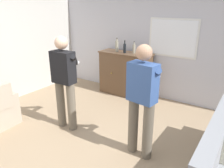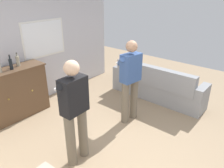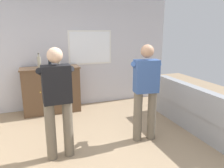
{
  "view_description": "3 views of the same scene",
  "coord_description": "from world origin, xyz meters",
  "px_view_note": "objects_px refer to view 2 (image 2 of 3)",
  "views": [
    {
      "loc": [
        2.1,
        -2.18,
        2.15
      ],
      "look_at": [
        0.21,
        0.63,
        0.92
      ],
      "focal_mm": 35.0,
      "sensor_mm": 36.0,
      "label": 1
    },
    {
      "loc": [
        -2.35,
        -1.87,
        2.57
      ],
      "look_at": [
        0.35,
        0.39,
        1.0
      ],
      "focal_mm": 35.0,
      "sensor_mm": 36.0,
      "label": 2
    },
    {
      "loc": [
        -0.87,
        -2.77,
        1.93
      ],
      "look_at": [
        0.32,
        0.51,
        1.04
      ],
      "focal_mm": 35.0,
      "sensor_mm": 36.0,
      "label": 3
    }
  ],
  "objects_px": {
    "couch": "(156,87)",
    "bottle_liquor_amber": "(11,64)",
    "person_standing_left": "(74,109)",
    "bottle_spirits_clear": "(18,61)",
    "person_standing_right": "(130,78)",
    "sideboard_cabinet": "(15,93)"
  },
  "relations": [
    {
      "from": "bottle_spirits_clear",
      "to": "person_standing_left",
      "type": "distance_m",
      "value": 2.05
    },
    {
      "from": "bottle_liquor_amber",
      "to": "person_standing_right",
      "type": "relative_size",
      "value": 0.18
    },
    {
      "from": "bottle_spirits_clear",
      "to": "person_standing_right",
      "type": "relative_size",
      "value": 0.17
    },
    {
      "from": "bottle_spirits_clear",
      "to": "person_standing_right",
      "type": "bearing_deg",
      "value": -58.36
    },
    {
      "from": "couch",
      "to": "person_standing_left",
      "type": "distance_m",
      "value": 2.71
    },
    {
      "from": "sideboard_cabinet",
      "to": "person_standing_right",
      "type": "relative_size",
      "value": 0.78
    },
    {
      "from": "sideboard_cabinet",
      "to": "bottle_spirits_clear",
      "type": "height_order",
      "value": "bottle_spirits_clear"
    },
    {
      "from": "person_standing_right",
      "to": "person_standing_left",
      "type": "bearing_deg",
      "value": -177.97
    },
    {
      "from": "couch",
      "to": "sideboard_cabinet",
      "type": "bearing_deg",
      "value": 143.96
    },
    {
      "from": "couch",
      "to": "bottle_liquor_amber",
      "type": "height_order",
      "value": "bottle_liquor_amber"
    },
    {
      "from": "couch",
      "to": "person_standing_right",
      "type": "bearing_deg",
      "value": -178.05
    },
    {
      "from": "bottle_spirits_clear",
      "to": "person_standing_left",
      "type": "xyz_separation_m",
      "value": [
        -0.26,
        -2.02,
        -0.25
      ]
    },
    {
      "from": "couch",
      "to": "bottle_liquor_amber",
      "type": "bearing_deg",
      "value": 144.64
    },
    {
      "from": "sideboard_cabinet",
      "to": "person_standing_right",
      "type": "xyz_separation_m",
      "value": [
        1.41,
        -1.91,
        0.4
      ]
    },
    {
      "from": "sideboard_cabinet",
      "to": "bottle_liquor_amber",
      "type": "distance_m",
      "value": 0.65
    },
    {
      "from": "person_standing_left",
      "to": "person_standing_right",
      "type": "relative_size",
      "value": 1.0
    },
    {
      "from": "sideboard_cabinet",
      "to": "bottle_spirits_clear",
      "type": "relative_size",
      "value": 4.67
    },
    {
      "from": "sideboard_cabinet",
      "to": "bottle_liquor_amber",
      "type": "relative_size",
      "value": 4.38
    },
    {
      "from": "person_standing_left",
      "to": "person_standing_right",
      "type": "bearing_deg",
      "value": 2.03
    },
    {
      "from": "bottle_liquor_amber",
      "to": "person_standing_left",
      "type": "bearing_deg",
      "value": -91.93
    },
    {
      "from": "bottle_liquor_amber",
      "to": "couch",
      "type": "bearing_deg",
      "value": -35.36
    },
    {
      "from": "bottle_liquor_amber",
      "to": "bottle_spirits_clear",
      "type": "xyz_separation_m",
      "value": [
        0.2,
        0.1,
        -0.01
      ]
    }
  ]
}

